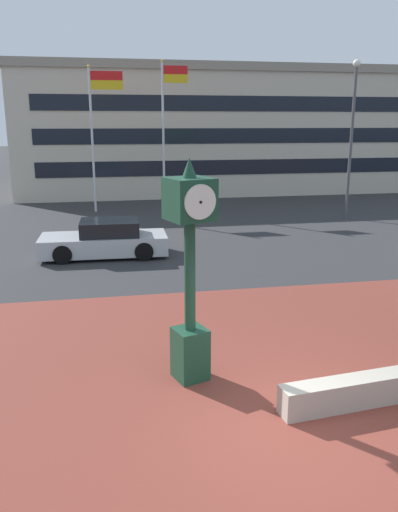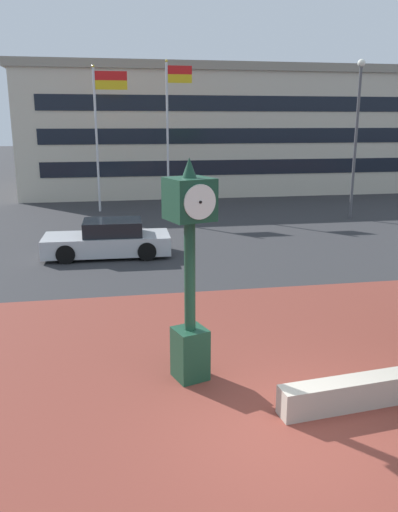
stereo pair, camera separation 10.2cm
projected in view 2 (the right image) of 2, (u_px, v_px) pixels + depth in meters
The scene contains 9 objects.
ground_plane at pixel (290, 432), 7.89m from camera, with size 200.00×200.00×0.00m, color #2D2D30.
plaza_brick_paving at pixel (262, 386), 9.26m from camera, with size 44.00×10.88×0.01m, color brown.
planter_wall at pixel (368, 390), 8.63m from camera, with size 3.20×0.40×0.50m, color #ADA393.
street_clock at pixel (190, 267), 9.04m from camera, with size 0.91×0.92×4.05m.
car_street_near at pixel (108, 240), 18.14m from camera, with size 4.42×1.99×1.28m.
flagpole_primary at pixel (100, 126), 26.26m from camera, with size 1.73×0.14×7.35m.
flagpole_secondary at pixel (170, 125), 26.86m from camera, with size 1.38×0.14×7.66m.
civic_building at pixel (219, 130), 38.03m from camera, with size 27.58×14.50×8.06m.
street_lamp_post at pixel (357, 125), 24.20m from camera, with size 0.36×0.36×7.39m.
Camera 2 is at (-2.59, -6.60, 4.62)m, focal length 36.10 mm.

